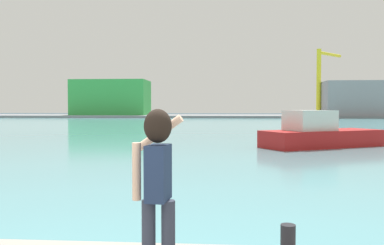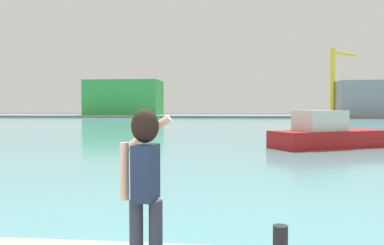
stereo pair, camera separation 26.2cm
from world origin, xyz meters
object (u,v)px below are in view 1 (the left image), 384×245
object	(u,v)px
person_photographer	(157,176)
boat_moored	(319,134)
warehouse_left	(111,98)
warehouse_right	(357,99)
port_crane	(321,75)
harbor_bollard	(288,238)

from	to	relation	value
person_photographer	boat_moored	size ratio (longest dim) A/B	0.24
warehouse_left	warehouse_right	distance (m)	56.78
person_photographer	port_crane	world-z (taller)	port_crane
boat_moored	warehouse_left	world-z (taller)	warehouse_left
person_photographer	warehouse_right	size ratio (longest dim) A/B	0.12
harbor_bollard	boat_moored	bearing A→B (deg)	75.42
person_photographer	port_crane	size ratio (longest dim) A/B	0.12
boat_moored	warehouse_left	xyz separation A→B (m)	(-32.16, 71.92, 3.95)
person_photographer	harbor_bollard	distance (m)	1.93
person_photographer	warehouse_left	world-z (taller)	warehouse_left
person_photographer	warehouse_right	distance (m)	91.95
warehouse_left	warehouse_right	bearing A→B (deg)	-4.32
boat_moored	port_crane	bearing A→B (deg)	47.66
boat_moored	port_crane	xyz separation A→B (m)	(17.21, 69.86, 8.87)
warehouse_left	harbor_bollard	bearing A→B (deg)	-73.04
warehouse_right	port_crane	world-z (taller)	port_crane
boat_moored	port_crane	distance (m)	72.50
boat_moored	harbor_bollard	bearing A→B (deg)	-133.08
boat_moored	warehouse_left	size ratio (longest dim) A/B	0.42
harbor_bollard	person_photographer	bearing A→B (deg)	-147.96
harbor_bollard	warehouse_left	bearing A→B (deg)	106.96
warehouse_right	harbor_bollard	bearing A→B (deg)	-108.78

